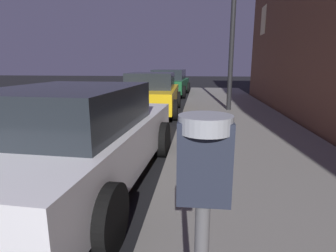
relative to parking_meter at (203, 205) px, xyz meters
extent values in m
cube|color=#232838|center=(0.00, 0.00, 0.17)|extent=(0.19, 0.11, 0.30)
cylinder|color=#999EA5|center=(0.00, 0.00, 0.31)|extent=(0.19, 0.19, 0.06)
cube|color=black|center=(-0.06, 0.00, 0.21)|extent=(0.01, 0.08, 0.11)
cube|color=silver|center=(-1.70, 2.65, -0.63)|extent=(2.08, 4.46, 0.64)
cube|color=#1E2328|center=(-1.71, 2.42, -0.05)|extent=(1.74, 2.27, 0.56)
cylinder|color=black|center=(-2.55, 4.05, -0.87)|extent=(0.26, 0.67, 0.66)
cylinder|color=black|center=(-0.69, 3.95, -0.87)|extent=(0.26, 0.67, 0.66)
cylinder|color=black|center=(-0.84, 1.25, -0.87)|extent=(0.26, 0.67, 0.66)
cube|color=gold|center=(-1.70, 8.60, -0.63)|extent=(1.87, 4.12, 0.64)
cube|color=#1E2328|center=(-1.70, 8.58, -0.05)|extent=(1.59, 1.95, 0.56)
cylinder|color=black|center=(-2.62, 9.83, -0.87)|extent=(0.24, 0.67, 0.66)
cylinder|color=black|center=(-0.86, 9.88, -0.87)|extent=(0.24, 0.67, 0.66)
cylinder|color=black|center=(-2.54, 7.31, -0.87)|extent=(0.24, 0.67, 0.66)
cylinder|color=black|center=(-0.78, 7.36, -0.87)|extent=(0.24, 0.67, 0.66)
cube|color=#19592D|center=(-1.70, 14.32, -0.63)|extent=(2.08, 4.22, 0.64)
cube|color=#1E2328|center=(-1.69, 14.39, -0.05)|extent=(1.76, 2.15, 0.56)
cylinder|color=black|center=(-2.59, 15.65, -0.87)|extent=(0.25, 0.67, 0.66)
cylinder|color=black|center=(-0.68, 15.56, -0.87)|extent=(0.25, 0.67, 0.66)
cylinder|color=black|center=(-2.71, 13.08, -0.87)|extent=(0.25, 0.67, 0.66)
cylinder|color=black|center=(-0.80, 12.99, -0.87)|extent=(0.25, 0.67, 0.66)
cylinder|color=black|center=(1.04, 8.72, 1.67)|extent=(0.16, 0.16, 5.45)
cube|color=#F2D17F|center=(2.77, 12.20, 2.41)|extent=(0.06, 0.90, 1.20)
camera|label=1|loc=(-0.03, -0.92, 0.51)|focal=28.94mm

